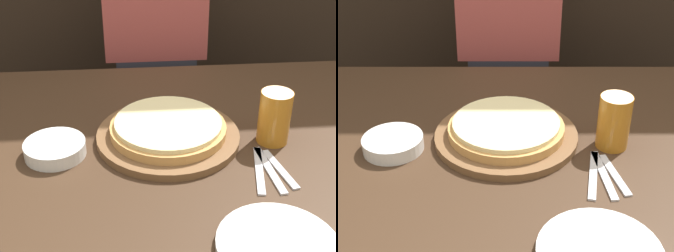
{
  "view_description": "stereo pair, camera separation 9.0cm",
  "coord_description": "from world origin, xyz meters",
  "views": [
    {
      "loc": [
        -0.17,
        -0.98,
        1.39
      ],
      "look_at": [
        -0.08,
        0.06,
        0.77
      ],
      "focal_mm": 50.0,
      "sensor_mm": 36.0,
      "label": 1
    },
    {
      "loc": [
        -0.08,
        -0.98,
        1.39
      ],
      "look_at": [
        -0.08,
        0.06,
        0.77
      ],
      "focal_mm": 50.0,
      "sensor_mm": 36.0,
      "label": 2
    }
  ],
  "objects": [
    {
      "name": "side_bowl",
      "position": [
        -0.36,
        0.01,
        0.75
      ],
      "size": [
        0.15,
        0.15,
        0.04
      ],
      "color": "silver",
      "rests_on": "dining_table"
    },
    {
      "name": "spoon",
      "position": [
        0.18,
        -0.1,
        0.73
      ],
      "size": [
        0.05,
        0.16,
        0.0
      ],
      "color": "silver",
      "rests_on": "dining_table"
    },
    {
      "name": "pizza_on_board",
      "position": [
        -0.08,
        0.06,
        0.75
      ],
      "size": [
        0.37,
        0.37,
        0.06
      ],
      "color": "brown",
      "rests_on": "dining_table"
    },
    {
      "name": "diner_person",
      "position": [
        -0.07,
        0.73,
        0.65
      ],
      "size": [
        0.38,
        0.2,
        1.32
      ],
      "color": "#33333D",
      "rests_on": "ground_plane"
    },
    {
      "name": "fork",
      "position": [
        0.13,
        -0.1,
        0.73
      ],
      "size": [
        0.05,
        0.19,
        0.0
      ],
      "color": "silver",
      "rests_on": "dining_table"
    },
    {
      "name": "beer_glass",
      "position": [
        0.19,
        0.03,
        0.8
      ],
      "size": [
        0.08,
        0.08,
        0.14
      ],
      "color": "#B7701E",
      "rests_on": "dining_table"
    },
    {
      "name": "dinner_knife",
      "position": [
        0.15,
        -0.1,
        0.73
      ],
      "size": [
        0.03,
        0.19,
        0.0
      ],
      "color": "silver",
      "rests_on": "dining_table"
    }
  ]
}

